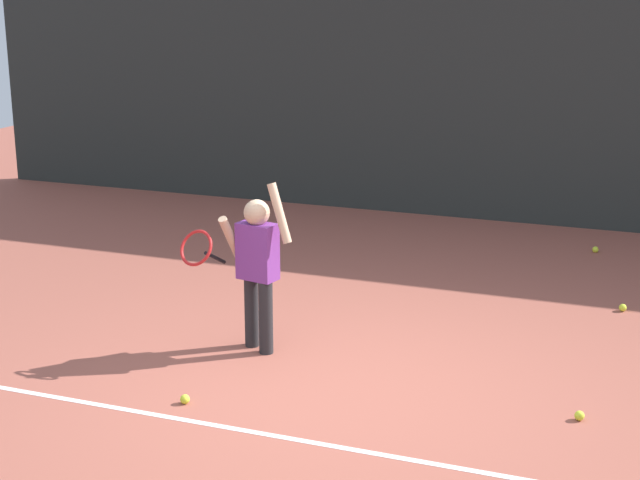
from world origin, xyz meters
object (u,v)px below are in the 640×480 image
at_px(tennis_ball_5, 623,308).
at_px(tennis_ball_4, 595,250).
at_px(tennis_ball_0, 579,416).
at_px(tennis_ball_1, 185,399).
at_px(tennis_player, 255,261).
at_px(tennis_ball_6, 234,238).

bearing_deg(tennis_ball_5, tennis_ball_4, 102.27).
distance_m(tennis_ball_0, tennis_ball_1, 2.65).
distance_m(tennis_player, tennis_ball_6, 3.31).
relative_size(tennis_ball_0, tennis_ball_6, 1.00).
distance_m(tennis_player, tennis_ball_1, 1.28).
xyz_separation_m(tennis_ball_1, tennis_ball_6, (-1.50, 3.92, 0.00)).
distance_m(tennis_ball_0, tennis_ball_6, 5.18).
distance_m(tennis_ball_5, tennis_ball_6, 4.27).
xyz_separation_m(tennis_ball_0, tennis_ball_6, (-4.06, 3.23, 0.00)).
xyz_separation_m(tennis_ball_4, tennis_ball_5, (0.40, -1.82, 0.00)).
distance_m(tennis_ball_4, tennis_ball_6, 3.89).
bearing_deg(tennis_ball_5, tennis_ball_6, 167.78).
bearing_deg(tennis_ball_1, tennis_player, 87.08).
xyz_separation_m(tennis_player, tennis_ball_1, (-0.05, -1.08, -0.69)).
xyz_separation_m(tennis_ball_0, tennis_ball_5, (0.12, 2.33, 0.00)).
distance_m(tennis_ball_1, tennis_ball_4, 5.35).
xyz_separation_m(tennis_ball_1, tennis_ball_5, (2.68, 3.01, 0.00)).
height_order(tennis_ball_5, tennis_ball_6, same).
bearing_deg(tennis_ball_0, tennis_ball_5, 86.99).
height_order(tennis_player, tennis_ball_1, tennis_player).
distance_m(tennis_ball_1, tennis_ball_5, 4.03).
bearing_deg(tennis_ball_0, tennis_ball_6, 141.46).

